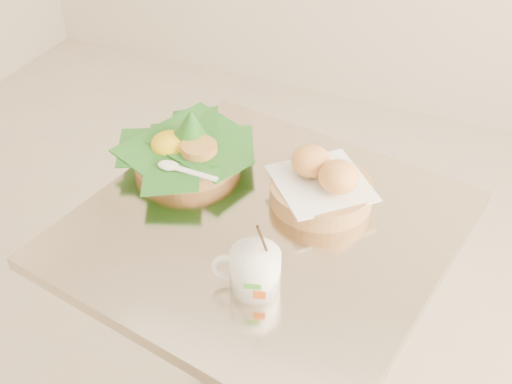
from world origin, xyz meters
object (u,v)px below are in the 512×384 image
at_px(rice_basket, 186,147).
at_px(bread_basket, 322,185).
at_px(cafe_table, 263,298).
at_px(coffee_mug, 254,269).

height_order(rice_basket, bread_basket, rice_basket).
height_order(cafe_table, bread_basket, bread_basket).
bearing_deg(bread_basket, cafe_table, -124.07).
bearing_deg(coffee_mug, cafe_table, 107.19).
xyz_separation_m(rice_basket, bread_basket, (0.32, -0.01, -0.00)).
distance_m(cafe_table, rice_basket, 0.38).
xyz_separation_m(cafe_table, bread_basket, (0.08, 0.12, 0.26)).
bearing_deg(bread_basket, rice_basket, 178.68).
relative_size(rice_basket, bread_basket, 1.16).
xyz_separation_m(bread_basket, coffee_mug, (-0.03, -0.28, 0.00)).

